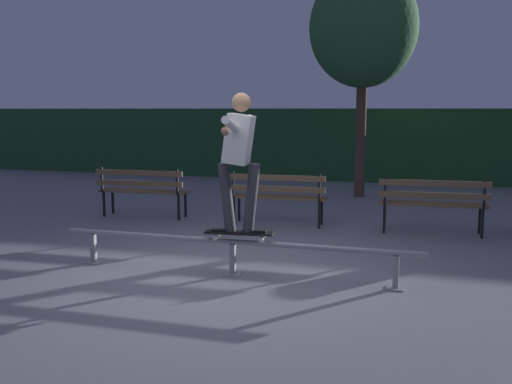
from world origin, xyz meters
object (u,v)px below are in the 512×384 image
(skateboard, at_px, (239,233))
(park_bench_left_center, at_px, (277,193))
(park_bench_right_center, at_px, (433,200))
(skateboarder, at_px, (239,151))
(park_bench_leftmost, at_px, (142,187))
(grind_rail, at_px, (233,247))
(tree_behind_benches, at_px, (363,29))

(skateboard, xyz_separation_m, park_bench_left_center, (-0.30, 2.85, 0.04))
(skateboard, bearing_deg, park_bench_right_center, 53.32)
(skateboarder, distance_m, park_bench_leftmost, 4.04)
(grind_rail, relative_size, skateboarder, 2.74)
(skateboarder, height_order, tree_behind_benches, tree_behind_benches)
(skateboarder, xyz_separation_m, park_bench_leftmost, (-2.72, 2.85, -0.89))
(grind_rail, xyz_separation_m, park_bench_left_center, (-0.22, 2.85, 0.21))
(grind_rail, height_order, park_bench_leftmost, park_bench_leftmost)
(skateboarder, relative_size, park_bench_leftmost, 0.96)
(grind_rail, bearing_deg, park_bench_leftmost, 132.80)
(skateboard, xyz_separation_m, tree_behind_benches, (0.64, 6.40, 3.06))
(park_bench_leftmost, xyz_separation_m, park_bench_right_center, (4.84, 0.00, 0.00))
(grind_rail, xyz_separation_m, skateboard, (0.08, 0.00, 0.17))
(skateboard, height_order, park_bench_leftmost, park_bench_leftmost)
(skateboard, height_order, park_bench_left_center, park_bench_left_center)
(grind_rail, xyz_separation_m, park_bench_right_center, (2.20, 2.85, 0.21))
(grind_rail, distance_m, skateboarder, 1.10)
(park_bench_left_center, bearing_deg, park_bench_right_center, 0.00)
(skateboarder, distance_m, park_bench_left_center, 3.00)
(park_bench_leftmost, relative_size, park_bench_right_center, 1.00)
(park_bench_right_center, xyz_separation_m, tree_behind_benches, (-1.49, 3.55, 3.01))
(skateboard, height_order, park_bench_right_center, park_bench_right_center)
(grind_rail, bearing_deg, skateboard, 0.00)
(park_bench_leftmost, relative_size, tree_behind_benches, 0.34)
(park_bench_leftmost, xyz_separation_m, park_bench_left_center, (2.42, 0.00, 0.00))
(park_bench_leftmost, xyz_separation_m, tree_behind_benches, (3.36, 3.55, 3.01))
(grind_rail, bearing_deg, park_bench_right_center, 52.31)
(park_bench_leftmost, height_order, tree_behind_benches, tree_behind_benches)
(skateboarder, distance_m, tree_behind_benches, 6.77)
(park_bench_left_center, bearing_deg, skateboard, -84.04)
(tree_behind_benches, bearing_deg, park_bench_right_center, -67.26)
(skateboard, relative_size, skateboarder, 0.51)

